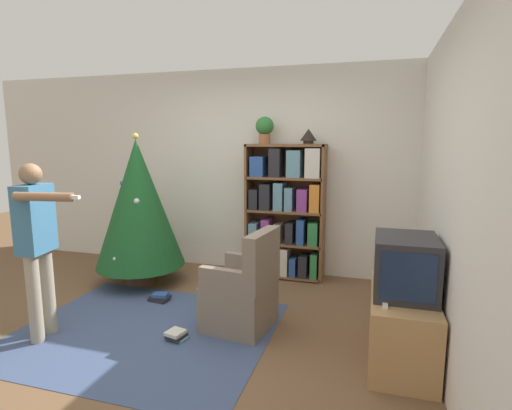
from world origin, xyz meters
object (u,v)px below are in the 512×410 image
television (405,266)px  christmas_tree (139,204)px  standing_person (37,238)px  bookshelf (285,213)px  armchair (243,294)px  table_lamp (308,135)px  potted_plant (265,128)px

television → christmas_tree: size_ratio=0.32×
television → standing_person: 2.99m
standing_person → bookshelf: bearing=132.8°
television → armchair: 1.43m
armchair → table_lamp: bearing=175.1°
christmas_tree → potted_plant: 1.76m
armchair → standing_person: 1.82m
christmas_tree → armchair: size_ratio=1.94×
armchair → potted_plant: bearing=-164.5°
standing_person → potted_plant: size_ratio=4.60×
bookshelf → television: bearing=-52.2°
television → potted_plant: potted_plant is taller
armchair → potted_plant: size_ratio=2.80×
table_lamp → christmas_tree: bearing=-159.5°
armchair → standing_person: (-1.60, -0.66, 0.57)m
bookshelf → armchair: bearing=-92.3°
potted_plant → table_lamp: bearing=0.0°
table_lamp → standing_person: bearing=-132.0°
standing_person → television: bearing=90.0°
potted_plant → table_lamp: 0.54m
christmas_tree → armchair: (1.55, -0.78, -0.64)m
television → table_lamp: bearing=121.4°
television → table_lamp: size_ratio=2.86×
bookshelf → christmas_tree: 1.76m
television → armchair: bearing=172.4°
christmas_tree → television: bearing=-18.4°
bookshelf → table_lamp: bearing=2.4°
television → christmas_tree: (-2.90, 0.96, 0.19)m
christmas_tree → table_lamp: 2.16m
table_lamp → bookshelf: bearing=-177.6°
television → armchair: television is taller
standing_person → potted_plant: 2.73m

